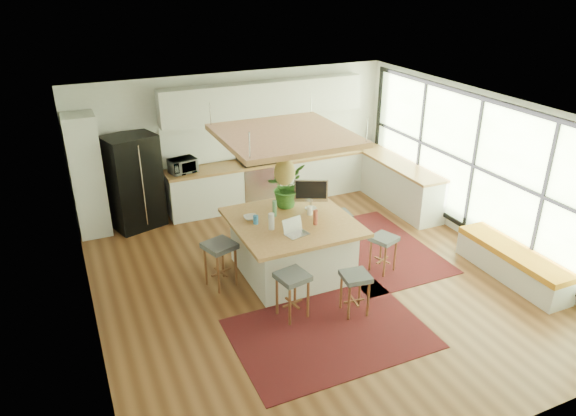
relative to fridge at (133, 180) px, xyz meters
name	(u,v)px	position (x,y,z in m)	size (l,w,h in m)	color
floor	(312,281)	(2.16, -3.15, -0.93)	(7.00, 7.00, 0.00)	#512D17
ceiling	(316,114)	(2.16, -3.15, 1.78)	(7.00, 7.00, 0.00)	white
wall_back	(237,139)	(2.16, 0.35, 0.42)	(6.50, 6.50, 0.00)	silver
wall_front	(482,342)	(2.16, -6.65, 0.42)	(6.50, 6.50, 0.00)	silver
wall_left	(83,246)	(-1.09, -3.15, 0.42)	(7.00, 7.00, 0.00)	silver
wall_right	(484,172)	(5.41, -3.15, 0.42)	(7.00, 7.00, 0.00)	silver
window_wall	(483,169)	(5.38, -3.15, 0.47)	(0.10, 6.20, 2.60)	black
pantry	(87,176)	(-0.79, 0.03, 0.20)	(0.55, 0.60, 2.25)	silver
back_counter_base	(268,182)	(2.71, 0.03, -0.49)	(4.20, 0.60, 0.88)	silver
back_counter_top	(268,161)	(2.71, 0.03, -0.03)	(4.24, 0.64, 0.05)	#916033
backsplash	(262,136)	(2.71, 0.33, 0.43)	(4.20, 0.02, 0.80)	white
upper_cabinets	(264,99)	(2.71, 0.17, 1.22)	(4.20, 0.34, 0.70)	silver
range	(257,181)	(2.46, 0.03, -0.43)	(0.76, 0.62, 1.00)	#A5A5AA
right_counter_base	(396,184)	(5.09, -1.15, -0.49)	(0.60, 2.50, 0.88)	silver
right_counter_top	(398,163)	(5.09, -1.15, -0.03)	(0.64, 2.54, 0.05)	#916033
window_bench	(512,263)	(5.11, -4.35, -0.68)	(0.52, 2.00, 0.50)	silver
ceiling_panel	(285,153)	(1.86, -2.75, 1.12)	(1.86, 1.86, 0.80)	#916033
rug_near	(330,333)	(1.79, -4.45, -0.92)	(2.60, 1.80, 0.01)	black
rug_right	(374,249)	(3.62, -2.67, -0.92)	(1.80, 2.60, 0.01)	black
fridge	(133,180)	(0.00, 0.00, 0.00)	(0.89, 0.70, 1.79)	black
island	(292,246)	(1.99, -2.76, -0.46)	(1.85, 1.85, 0.93)	#916033
stool_near_left	(292,295)	(1.49, -3.87, -0.57)	(0.41, 0.41, 0.69)	#404347
stool_near_right	(355,292)	(2.33, -4.15, -0.57)	(0.38, 0.38, 0.64)	#404347
stool_right_front	(383,252)	(3.34, -3.34, -0.57)	(0.37, 0.37, 0.63)	#404347
stool_right_back	(339,227)	(3.12, -2.27, -0.57)	(0.37, 0.37, 0.63)	#404347
stool_left_side	(221,265)	(0.81, -2.67, -0.57)	(0.43, 0.43, 0.73)	#404347
laptop	(297,228)	(1.84, -3.24, 0.12)	(0.33, 0.35, 0.25)	#A5A5AA
monitor	(311,194)	(2.44, -2.49, 0.26)	(0.56, 0.20, 0.52)	#A5A5AA
microwave	(183,164)	(0.95, 0.03, 0.17)	(0.50, 0.28, 0.34)	#A5A5AA
island_plant	(286,191)	(2.12, -2.20, 0.27)	(0.61, 0.68, 0.53)	#1E4C19
island_bowl	(251,218)	(1.40, -2.46, 0.03)	(0.22, 0.22, 0.05)	white
island_bottle_0	(257,218)	(1.44, -2.66, 0.10)	(0.07, 0.07, 0.19)	#2F79BD
island_bottle_1	(272,223)	(1.59, -2.91, 0.10)	(0.07, 0.07, 0.19)	white
island_bottle_2	(315,219)	(2.24, -3.06, 0.10)	(0.07, 0.07, 0.19)	#9A4133
island_bottle_3	(311,210)	(2.34, -2.71, 0.10)	(0.07, 0.07, 0.19)	white
island_bottle_4	(274,211)	(1.79, -2.51, 0.10)	(0.07, 0.07, 0.19)	#4C7F5B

